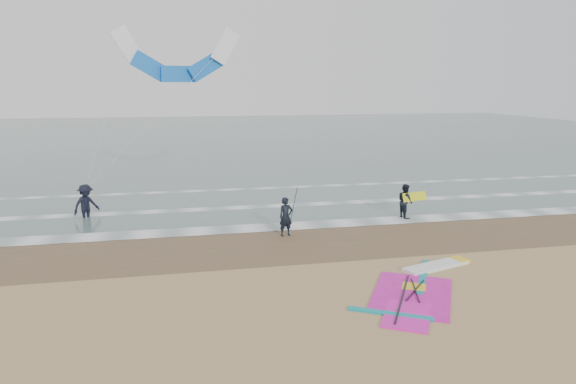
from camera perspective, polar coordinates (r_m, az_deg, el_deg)
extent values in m
plane|color=tan|center=(14.55, 8.37, -12.35)|extent=(120.00, 120.00, 0.00)
cube|color=#47605E|center=(60.90, -7.31, 6.16)|extent=(120.00, 80.00, 0.02)
cube|color=brown|center=(19.92, 2.45, -5.48)|extent=(120.00, 5.00, 0.01)
cube|color=white|center=(21.97, 1.05, -3.75)|extent=(120.00, 1.20, 0.02)
cube|color=white|center=(25.57, -0.84, -1.51)|extent=(120.00, 0.70, 0.02)
cube|color=white|center=(29.90, -2.47, 0.44)|extent=(120.00, 0.50, 0.01)
cube|color=white|center=(17.81, 16.08, -7.90)|extent=(2.50, 1.33, 0.12)
cube|color=yellow|center=(18.59, 18.54, -7.20)|extent=(0.60, 0.69, 0.13)
cube|color=#E71DB2|center=(15.45, 13.60, -11.00)|extent=(3.41, 3.77, 0.04)
cube|color=#E71DB2|center=(14.12, 13.08, -13.23)|extent=(1.89, 2.10, 0.04)
cube|color=#0C8C99|center=(16.91, 14.79, -9.02)|extent=(1.74, 2.80, 0.05)
cube|color=#0C8C99|center=(14.13, 11.27, -13.12)|extent=(2.05, 1.30, 0.05)
cube|color=yellow|center=(15.98, 13.81, -10.22)|extent=(0.88, 0.85, 0.05)
cylinder|color=black|center=(15.13, 12.56, -11.35)|extent=(1.80, 3.06, 0.06)
cylinder|color=black|center=(15.68, 13.96, -10.49)|extent=(1.20, 1.33, 0.04)
cylinder|color=black|center=(15.68, 13.96, -10.49)|extent=(0.58, 1.68, 0.04)
imported|color=black|center=(20.41, -0.24, -2.77)|extent=(0.64, 0.50, 1.57)
imported|color=black|center=(23.75, 12.89, -0.99)|extent=(0.68, 0.83, 1.57)
imported|color=black|center=(24.84, -21.58, -0.57)|extent=(1.40, 1.33, 1.90)
cylinder|color=black|center=(20.38, 0.59, -1.73)|extent=(0.17, 0.86, 1.82)
cube|color=yellow|center=(23.79, 13.89, -0.50)|extent=(1.30, 0.51, 0.39)
cube|color=white|center=(26.93, -17.43, 15.34)|extent=(1.53, 0.47, 1.88)
cube|color=blue|center=(26.81, -15.12, 13.34)|extent=(1.85, 0.54, 1.55)
cube|color=blue|center=(26.76, -12.09, 12.70)|extent=(1.69, 0.50, 0.80)
cube|color=blue|center=(26.81, -9.12, 13.59)|extent=(1.85, 0.54, 1.55)
cube|color=white|center=(26.93, -6.99, 15.77)|extent=(1.53, 0.47, 1.88)
cylinder|color=beige|center=(25.61, -19.49, 8.10)|extent=(1.99, 2.83, 6.53)
cylinder|color=beige|center=(25.41, -14.15, 8.39)|extent=(6.71, 2.83, 6.54)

